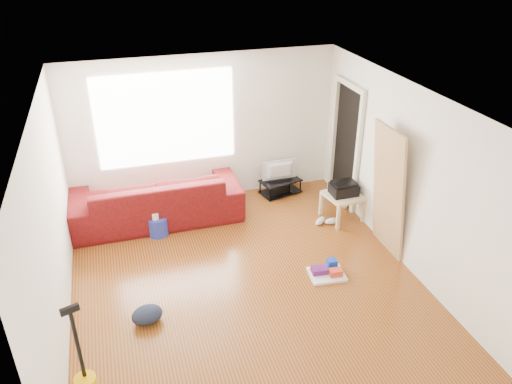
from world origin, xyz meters
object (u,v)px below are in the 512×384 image
object	(u,v)px
tv_stand	(280,186)
backpack	(148,321)
cleaning_tray	(327,272)
side_table	(343,198)
bucket	(159,234)
sofa	(159,219)

from	to	relation	value
tv_stand	backpack	size ratio (longest dim) A/B	2.04
cleaning_tray	backpack	size ratio (longest dim) A/B	1.36
side_table	bucket	bearing A→B (deg)	172.80
sofa	backpack	world-z (taller)	sofa
backpack	sofa	bearing A→B (deg)	66.35
cleaning_tray	side_table	bearing A→B (deg)	57.57
sofa	cleaning_tray	world-z (taller)	sofa
bucket	backpack	distance (m)	1.94
tv_stand	side_table	bearing A→B (deg)	-72.04
side_table	tv_stand	bearing A→B (deg)	121.27
side_table	backpack	xyz separation A→B (m)	(-3.30, -1.54, -0.37)
sofa	bucket	world-z (taller)	sofa
sofa	cleaning_tray	size ratio (longest dim) A/B	5.20
bucket	cleaning_tray	distance (m)	2.69
cleaning_tray	backpack	bearing A→B (deg)	-175.12
tv_stand	side_table	world-z (taller)	side_table
side_table	backpack	distance (m)	3.66
side_table	cleaning_tray	size ratio (longest dim) A/B	1.21
bucket	cleaning_tray	bearing A→B (deg)	-39.15
side_table	sofa	bearing A→B (deg)	163.72
sofa	backpack	xyz separation A→B (m)	(-0.43, -2.37, 0.00)
bucket	backpack	bearing A→B (deg)	-100.99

